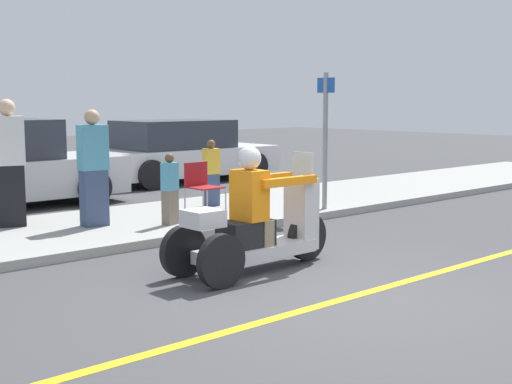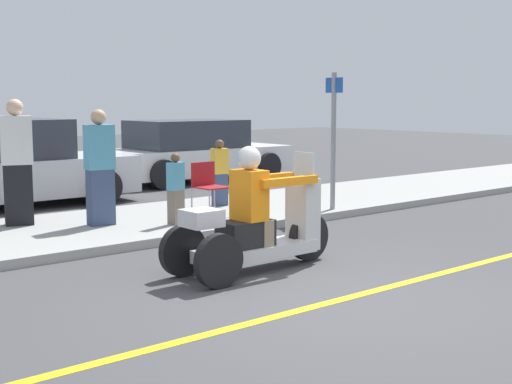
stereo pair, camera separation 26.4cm
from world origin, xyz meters
name	(u,v)px [view 1 (the left image)]	position (x,y,z in m)	size (l,w,h in m)	color
ground_plane	(342,300)	(0.00, 0.00, 0.00)	(60.00, 60.00, 0.00)	#424244
lane_stripe	(353,296)	(0.16, 0.00, 0.00)	(24.00, 0.12, 0.01)	gold
sidewalk_strip	(98,229)	(0.00, 4.60, 0.06)	(28.00, 2.80, 0.12)	#9E9E99
motorcycle_trike	(256,227)	(0.17, 1.41, 0.50)	(2.13, 0.74, 1.40)	black
spectator_end_of_line	(211,174)	(2.34, 4.95, 0.66)	(0.28, 0.19, 1.11)	#38476B
spectator_mid_group	(170,190)	(0.78, 3.92, 0.61)	(0.27, 0.21, 1.02)	#726656
spectator_by_tree	(93,170)	(-0.07, 4.55, 0.91)	(0.41, 0.28, 1.64)	#38476B
spectator_far_back	(9,166)	(-0.96, 5.31, 0.98)	(0.48, 0.37, 1.78)	black
folding_chair_set_back	(201,183)	(1.57, 4.22, 0.62)	(0.48, 0.48, 0.82)	#A5A8AD
parked_car_lot_right	(180,152)	(4.69, 9.08, 0.68)	(4.55, 2.02, 1.42)	silver
street_sign	(325,135)	(3.51, 3.45, 1.32)	(0.08, 0.36, 2.20)	gray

